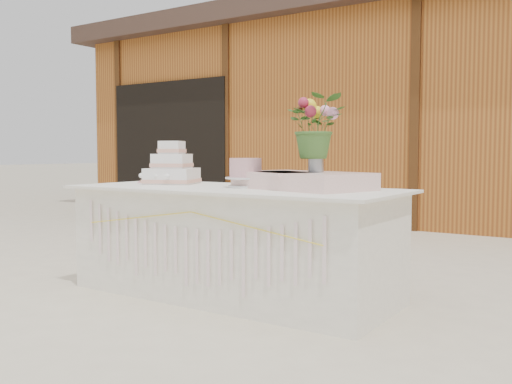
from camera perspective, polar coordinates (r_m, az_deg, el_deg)
ground at (r=4.13m, az=-2.33°, el=-10.25°), size 80.00×80.00×0.00m
barn at (r=9.56m, az=19.29°, el=7.73°), size 12.60×4.60×3.30m
cake_table at (r=4.05m, az=-2.39°, el=-4.95°), size 2.40×1.00×0.77m
wedding_cake at (r=4.52m, az=-8.40°, el=2.26°), size 0.48×0.48×0.33m
pink_cake_stand at (r=4.00m, az=-1.06°, el=2.10°), size 0.29×0.29×0.21m
satin_runner at (r=3.85m, az=4.65°, el=1.16°), size 1.02×0.77×0.11m
flower_vase at (r=3.80m, az=6.02°, el=3.02°), size 0.10×0.10×0.14m
bouquet at (r=3.81m, az=6.05°, el=7.26°), size 0.49×0.47×0.42m
loose_flowers at (r=4.77m, az=-11.46°, el=1.06°), size 0.26×0.38×0.02m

